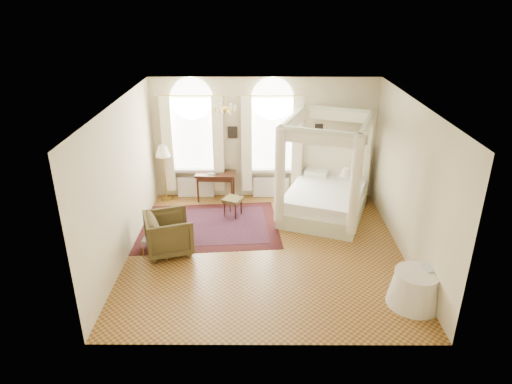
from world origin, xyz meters
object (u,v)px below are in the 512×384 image
writing_desk (216,177)px  coffee_table (157,240)px  canopy_bed (325,194)px  side_table (415,288)px  floor_lamp (163,154)px  stool (233,201)px  nightstand (349,195)px  armchair (169,233)px

writing_desk → coffee_table: size_ratio=1.60×
canopy_bed → writing_desk: (-2.84, 0.97, 0.09)m
side_table → floor_lamp: bearing=139.6°
stool → side_table: 5.03m
nightstand → coffee_table: size_ratio=0.95×
coffee_table → side_table: side_table is taller
canopy_bed → stool: 2.34m
nightstand → side_table: 4.19m
canopy_bed → nightstand: (0.73, 0.54, -0.26)m
armchair → coffee_table: (-0.23, -0.16, -0.07)m
nightstand → side_table: (0.44, -4.17, 0.01)m
writing_desk → canopy_bed: bearing=-18.8°
floor_lamp → armchair: bearing=-78.1°
stool → side_table: side_table is taller
nightstand → armchair: size_ratio=0.65×
canopy_bed → nightstand: canopy_bed is taller
canopy_bed → armchair: 4.06m
canopy_bed → writing_desk: canopy_bed is taller
coffee_table → nightstand: bearing=28.4°
side_table → coffee_table: bearing=161.6°
writing_desk → armchair: bearing=-106.1°
stool → side_table: (3.51, -3.61, -0.08)m
writing_desk → side_table: writing_desk is taller
canopy_bed → writing_desk: 3.00m
canopy_bed → nightstand: 0.95m
side_table → writing_desk: bearing=131.2°
stool → armchair: size_ratio=0.57×
writing_desk → floor_lamp: bearing=-180.0°
armchair → coffee_table: size_ratio=1.45×
floor_lamp → coffee_table: bearing=-83.2°
canopy_bed → coffee_table: 4.34m
writing_desk → stool: bearing=-62.7°
writing_desk → side_table: bearing=-48.8°
armchair → coffee_table: 0.29m
coffee_table → side_table: (5.05, -1.68, -0.05)m
nightstand → stool: nightstand is taller
canopy_bed → floor_lamp: 4.39m
canopy_bed → writing_desk: size_ratio=2.64×
canopy_bed → floor_lamp: size_ratio=1.83×
armchair → coffee_table: armchair is taller
nightstand → floor_lamp: floor_lamp is taller
coffee_table → stool: bearing=51.4°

